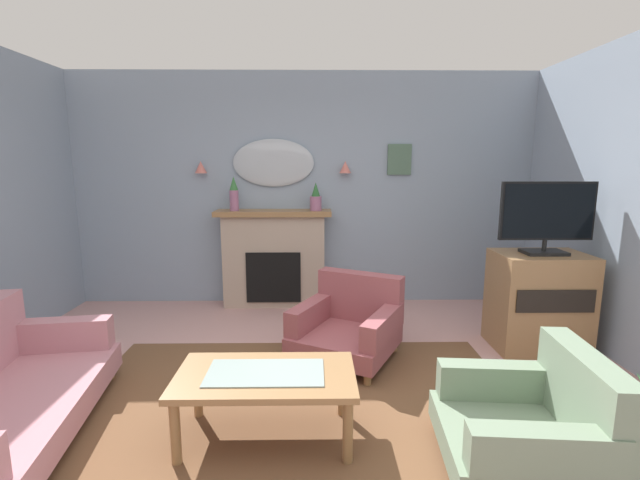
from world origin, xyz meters
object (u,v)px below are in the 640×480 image
object	(u,v)px
tv_cabinet	(538,301)
tv_flatscreen	(547,216)
wall_sconce_right	(345,167)
wall_sconce_left	(201,167)
framed_picture	(399,159)
mantel_vase_left	(234,194)
mantel_vase_right	(316,199)
armchair_in_corner	(534,422)
armchair_beside_couch	(350,323)
coffee_table	(266,382)
wall_mirror	(273,163)
fireplace	(274,259)

from	to	relation	value
tv_cabinet	tv_flatscreen	bearing A→B (deg)	-90.00
tv_cabinet	wall_sconce_right	bearing A→B (deg)	141.32
wall_sconce_left	framed_picture	world-z (taller)	framed_picture
tv_cabinet	tv_flatscreen	size ratio (longest dim) A/B	1.07
tv_cabinet	mantel_vase_left	bearing A→B (deg)	157.50
mantel_vase_left	mantel_vase_right	distance (m)	0.95
tv_cabinet	framed_picture	bearing A→B (deg)	126.50
tv_cabinet	armchair_in_corner	bearing A→B (deg)	-117.28
armchair_beside_couch	tv_cabinet	size ratio (longest dim) A/B	1.22
wall_sconce_left	tv_flatscreen	size ratio (longest dim) A/B	0.17
coffee_table	armchair_in_corner	world-z (taller)	armchair_in_corner
wall_sconce_left	framed_picture	bearing A→B (deg)	1.46
wall_mirror	armchair_in_corner	distance (m)	3.79
mantel_vase_right	tv_cabinet	xyz separation A→B (m)	(2.05, -1.24, -0.85)
fireplace	coffee_table	distance (m)	2.64
armchair_beside_couch	tv_flatscreen	bearing A→B (deg)	4.49
framed_picture	tv_flatscreen	size ratio (longest dim) A/B	0.43
mantel_vase_right	framed_picture	size ratio (longest dim) A/B	0.91
wall_mirror	wall_sconce_left	size ratio (longest dim) A/B	6.86
wall_mirror	wall_sconce_left	xyz separation A→B (m)	(-0.85, -0.05, -0.05)
mantel_vase_right	framed_picture	distance (m)	1.11
armchair_in_corner	tv_cabinet	xyz separation A→B (m)	(0.87, 1.68, 0.15)
wall_sconce_right	coffee_table	xyz separation A→B (m)	(-0.67, -2.72, -1.28)
mantel_vase_left	wall_sconce_left	size ratio (longest dim) A/B	2.84
wall_mirror	wall_sconce_left	world-z (taller)	wall_mirror
mantel_vase_right	wall_mirror	size ratio (longest dim) A/B	0.34
coffee_table	tv_flatscreen	size ratio (longest dim) A/B	1.31
tv_cabinet	tv_flatscreen	xyz separation A→B (m)	(0.00, -0.02, 0.80)
armchair_in_corner	armchair_beside_couch	bearing A→B (deg)	120.42
framed_picture	wall_mirror	bearing A→B (deg)	-179.62
fireplace	wall_sconce_left	xyz separation A→B (m)	(-0.85, 0.09, 1.09)
framed_picture	wall_sconce_right	bearing A→B (deg)	-174.73
wall_sconce_left	tv_cabinet	distance (m)	3.86
mantel_vase_right	wall_sconce_right	xyz separation A→B (m)	(0.35, 0.12, 0.36)
coffee_table	armchair_beside_couch	bearing A→B (deg)	62.77
tv_flatscreen	framed_picture	bearing A→B (deg)	126.10
armchair_beside_couch	tv_flatscreen	size ratio (longest dim) A/B	1.31
mantel_vase_left	wall_mirror	world-z (taller)	wall_mirror
wall_mirror	coffee_table	bearing A→B (deg)	-86.30
fireplace	armchair_beside_couch	xyz separation A→B (m)	(0.79, -1.43, -0.27)
wall_sconce_right	tv_flatscreen	distance (m)	2.23
framed_picture	tv_flatscreen	distance (m)	1.86
framed_picture	tv_flatscreen	world-z (taller)	framed_picture
mantel_vase_left	wall_sconce_right	size ratio (longest dim) A/B	2.84
wall_sconce_right	coffee_table	bearing A→B (deg)	-103.87
wall_sconce_left	fireplace	bearing A→B (deg)	-6.16
wall_mirror	mantel_vase_right	bearing A→B (deg)	-18.78
armchair_beside_couch	wall_sconce_left	bearing A→B (deg)	137.17
tv_cabinet	wall_sconce_left	bearing A→B (deg)	158.16
fireplace	coffee_table	bearing A→B (deg)	-86.10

